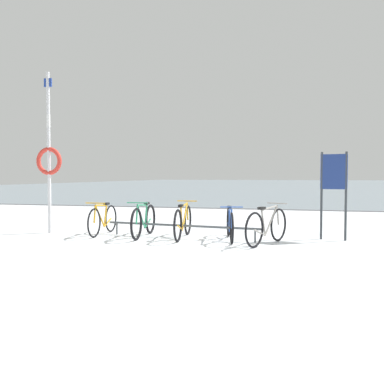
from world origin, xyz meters
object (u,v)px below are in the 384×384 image
at_px(bicycle_0, 103,220).
at_px(info_sign, 334,181).
at_px(bicycle_1, 144,221).
at_px(rescue_post, 49,156).
at_px(bicycle_3, 230,224).
at_px(bicycle_4, 267,226).
at_px(bicycle_2, 183,222).

bearing_deg(bicycle_0, info_sign, 5.50).
height_order(bicycle_1, rescue_post, rescue_post).
bearing_deg(rescue_post, bicycle_3, -0.56).
xyz_separation_m(bicycle_1, info_sign, (4.11, 0.58, 0.91)).
bearing_deg(info_sign, bicycle_0, -174.50).
height_order(bicycle_4, rescue_post, rescue_post).
distance_m(bicycle_0, bicycle_2, 1.96).
bearing_deg(rescue_post, bicycle_4, -4.32).
relative_size(info_sign, rescue_post, 0.49).
xyz_separation_m(bicycle_0, rescue_post, (-1.38, -0.04, 1.50)).
height_order(bicycle_0, rescue_post, rescue_post).
bearing_deg(bicycle_0, bicycle_4, -6.40).
distance_m(bicycle_4, info_sign, 1.87).
relative_size(bicycle_1, bicycle_2, 0.99).
relative_size(bicycle_1, bicycle_4, 1.09).
relative_size(bicycle_0, bicycle_3, 0.98).
relative_size(bicycle_1, rescue_post, 0.45).
xyz_separation_m(bicycle_4, info_sign, (1.34, 0.92, 0.91)).
distance_m(bicycle_4, rescue_post, 5.42).
xyz_separation_m(bicycle_0, info_sign, (5.16, 0.50, 0.92)).
height_order(bicycle_2, bicycle_4, bicycle_4).
bearing_deg(rescue_post, info_sign, 4.65).
bearing_deg(bicycle_1, bicycle_3, 0.13).
bearing_deg(info_sign, bicycle_3, -165.03).
xyz_separation_m(bicycle_2, rescue_post, (-3.34, 0.03, 1.49)).
xyz_separation_m(bicycle_0, bicycle_4, (3.81, -0.43, 0.01)).
height_order(bicycle_0, bicycle_2, bicycle_2).
height_order(info_sign, rescue_post, rescue_post).
bearing_deg(bicycle_3, bicycle_2, 179.09).
height_order(bicycle_3, rescue_post, rescue_post).
bearing_deg(bicycle_0, bicycle_3, -1.48).
distance_m(bicycle_1, bicycle_2, 0.92).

